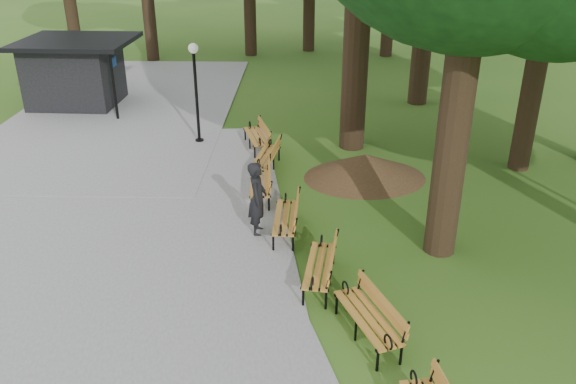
{
  "coord_description": "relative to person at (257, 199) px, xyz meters",
  "views": [
    {
      "loc": [
        -1.85,
        -8.83,
        6.87
      ],
      "look_at": [
        -0.06,
        3.22,
        1.1
      ],
      "focal_mm": 36.59,
      "sensor_mm": 36.0,
      "label": 1
    }
  ],
  "objects": [
    {
      "name": "ground",
      "position": [
        0.76,
        -3.36,
        -0.91
      ],
      "size": [
        100.0,
        100.0,
        0.0
      ],
      "primitive_type": "plane",
      "color": "#35621C",
      "rests_on": "ground"
    },
    {
      "name": "path",
      "position": [
        -3.24,
        -0.36,
        -0.88
      ],
      "size": [
        12.0,
        38.0,
        0.06
      ],
      "primitive_type": "cube",
      "color": "gray",
      "rests_on": "ground"
    },
    {
      "name": "person",
      "position": [
        0.0,
        0.0,
        0.0
      ],
      "size": [
        0.56,
        0.74,
        1.82
      ],
      "primitive_type": "imported",
      "rotation": [
        0.0,
        0.0,
        1.37
      ],
      "color": "black",
      "rests_on": "ground"
    },
    {
      "name": "kiosk",
      "position": [
        -6.03,
        11.5,
        0.39
      ],
      "size": [
        4.81,
        4.39,
        2.6
      ],
      "primitive_type": null,
      "rotation": [
        0.0,
        0.0,
        -0.2
      ],
      "color": "black",
      "rests_on": "ground"
    },
    {
      "name": "lamp_post",
      "position": [
        -1.31,
        6.46,
        1.43
      ],
      "size": [
        0.32,
        0.32,
        3.27
      ],
      "color": "black",
      "rests_on": "ground"
    },
    {
      "name": "dirt_mound",
      "position": [
        3.37,
        2.8,
        -0.55
      ],
      "size": [
        2.95,
        2.95,
        0.72
      ],
      "primitive_type": "cone",
      "color": "#47301C",
      "rests_on": "ground"
    },
    {
      "name": "bench_2",
      "position": [
        1.53,
        -4.09,
        -0.47
      ],
      "size": [
        1.01,
        1.99,
        0.88
      ],
      "primitive_type": null,
      "rotation": [
        0.0,
        0.0,
        -1.37
      ],
      "color": "#C37F2D",
      "rests_on": "ground"
    },
    {
      "name": "bench_3",
      "position": [
        1.02,
        -2.3,
        -0.47
      ],
      "size": [
        1.18,
        2.0,
        0.88
      ],
      "primitive_type": null,
      "rotation": [
        0.0,
        0.0,
        -1.88
      ],
      "color": "#C37F2D",
      "rests_on": "ground"
    },
    {
      "name": "bench_4",
      "position": [
        0.64,
        -0.13,
        -0.47
      ],
      "size": [
        1.02,
        1.99,
        0.88
      ],
      "primitive_type": null,
      "rotation": [
        0.0,
        0.0,
        -1.78
      ],
      "color": "#C37F2D",
      "rests_on": "ground"
    },
    {
      "name": "bench_5",
      "position": [
        0.24,
        1.9,
        -0.47
      ],
      "size": [
        0.82,
        1.95,
        0.88
      ],
      "primitive_type": null,
      "rotation": [
        0.0,
        0.0,
        -1.67
      ],
      "color": "#C37F2D",
      "rests_on": "ground"
    },
    {
      "name": "bench_6",
      "position": [
        0.63,
        3.76,
        -0.47
      ],
      "size": [
        1.22,
        2.0,
        0.88
      ],
      "primitive_type": null,
      "rotation": [
        0.0,
        0.0,
        -1.9
      ],
      "color": "#C37F2D",
      "rests_on": "ground"
    },
    {
      "name": "bench_7",
      "position": [
        0.51,
        5.53,
        -0.47
      ],
      "size": [
        0.83,
        1.95,
        0.88
      ],
      "primitive_type": null,
      "rotation": [
        0.0,
        0.0,
        -1.47
      ],
      "color": "#C37F2D",
      "rests_on": "ground"
    }
  ]
}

